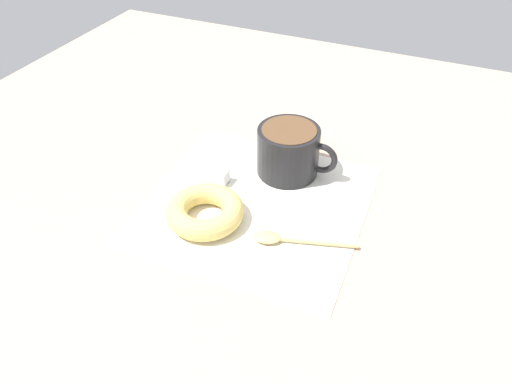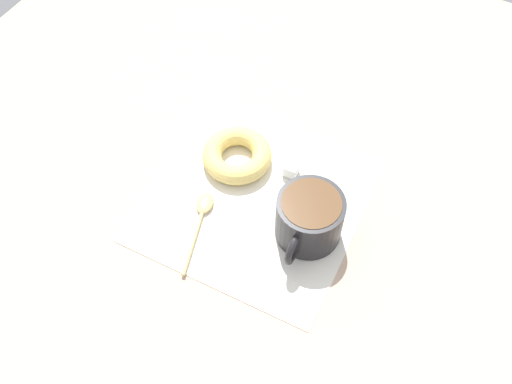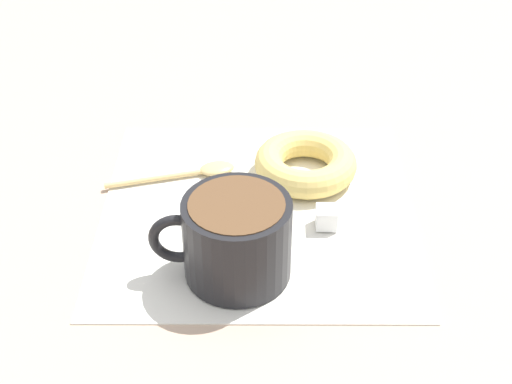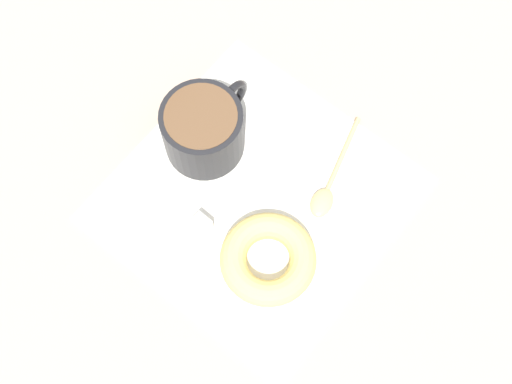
% 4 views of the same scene
% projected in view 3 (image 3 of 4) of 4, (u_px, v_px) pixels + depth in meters
% --- Properties ---
extents(ground_plane, '(1.20, 1.20, 0.02)m').
position_uv_depth(ground_plane, '(279.00, 214.00, 0.70)').
color(ground_plane, tan).
extents(napkin, '(0.30, 0.30, 0.00)m').
position_uv_depth(napkin, '(256.00, 210.00, 0.69)').
color(napkin, white).
rests_on(napkin, ground_plane).
extents(coffee_cup, '(0.12, 0.09, 0.07)m').
position_uv_depth(coffee_cup, '(235.00, 237.00, 0.59)').
color(coffee_cup, black).
rests_on(coffee_cup, napkin).
extents(donut, '(0.10, 0.10, 0.03)m').
position_uv_depth(donut, '(306.00, 163.00, 0.72)').
color(donut, '#E5C66B').
rests_on(donut, napkin).
extents(spoon, '(0.13, 0.05, 0.01)m').
position_uv_depth(spoon, '(199.00, 171.00, 0.73)').
color(spoon, '#D8B772').
rests_on(spoon, napkin).
extents(sugar_cube, '(0.02, 0.02, 0.02)m').
position_uv_depth(sugar_cube, '(327.00, 217.00, 0.66)').
color(sugar_cube, white).
rests_on(sugar_cube, napkin).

